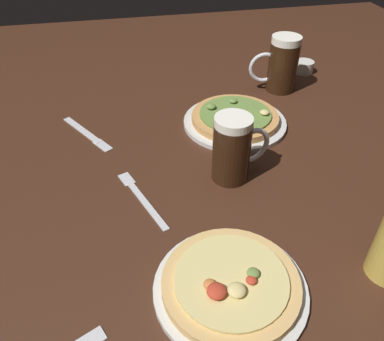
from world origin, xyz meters
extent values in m
cube|color=#3D2114|center=(0.00, 0.00, -0.01)|extent=(2.40, 2.40, 0.03)
cylinder|color=silver|center=(0.00, -0.31, 0.01)|extent=(0.26, 0.26, 0.01)
cylinder|color=tan|center=(0.00, -0.31, 0.02)|extent=(0.23, 0.23, 0.02)
cylinder|color=#DBC67A|center=(0.00, -0.31, 0.03)|extent=(0.19, 0.19, 0.01)
ellipsoid|color=olive|center=(0.04, -0.31, 0.04)|extent=(0.02, 0.02, 0.01)
ellipsoid|color=#B73823|center=(-0.03, -0.33, 0.04)|extent=(0.03, 0.03, 0.02)
ellipsoid|color=#C67038|center=(-0.04, -0.32, 0.04)|extent=(0.02, 0.02, 0.01)
ellipsoid|color=#B73823|center=(0.03, -0.32, 0.04)|extent=(0.02, 0.02, 0.01)
ellipsoid|color=#DBC67A|center=(0.00, -0.34, 0.04)|extent=(0.03, 0.03, 0.01)
cylinder|color=silver|center=(0.16, 0.20, 0.01)|extent=(0.28, 0.28, 0.01)
cylinder|color=tan|center=(0.16, 0.20, 0.02)|extent=(0.24, 0.24, 0.02)
cylinder|color=olive|center=(0.16, 0.20, 0.03)|extent=(0.19, 0.19, 0.01)
ellipsoid|color=olive|center=(0.10, 0.24, 0.04)|extent=(0.03, 0.03, 0.01)
ellipsoid|color=olive|center=(0.17, 0.26, 0.04)|extent=(0.02, 0.02, 0.01)
ellipsoid|color=#B73823|center=(0.13, 0.20, 0.04)|extent=(0.02, 0.02, 0.01)
ellipsoid|color=#DBC67A|center=(0.24, 0.18, 0.04)|extent=(0.03, 0.03, 0.01)
cylinder|color=black|center=(0.09, -0.02, 0.07)|extent=(0.08, 0.08, 0.14)
cylinder|color=white|center=(0.09, -0.02, 0.15)|extent=(0.08, 0.08, 0.02)
torus|color=silver|center=(0.14, 0.00, 0.07)|extent=(0.09, 0.03, 0.09)
cylinder|color=black|center=(0.36, 0.37, 0.07)|extent=(0.09, 0.09, 0.15)
cylinder|color=white|center=(0.36, 0.37, 0.16)|extent=(0.09, 0.09, 0.02)
torus|color=silver|center=(0.31, 0.38, 0.07)|extent=(0.10, 0.03, 0.10)
cylinder|color=silver|center=(0.49, 0.48, 0.02)|extent=(0.06, 0.06, 0.04)
cube|color=silver|center=(-0.11, -0.07, 0.00)|extent=(0.07, 0.17, 0.01)
cube|color=silver|center=(-0.15, 0.02, 0.00)|extent=(0.04, 0.05, 0.00)
cube|color=silver|center=(-0.25, 0.26, 0.00)|extent=(0.10, 0.15, 0.01)
cube|color=silver|center=(-0.20, 0.17, 0.00)|extent=(0.05, 0.06, 0.00)
cube|color=silver|center=(-0.23, -0.35, 0.00)|extent=(0.05, 0.04, 0.00)
camera|label=1|loc=(-0.14, -0.67, 0.57)|focal=36.28mm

